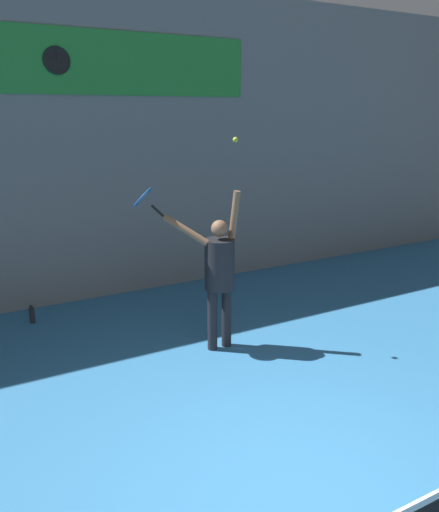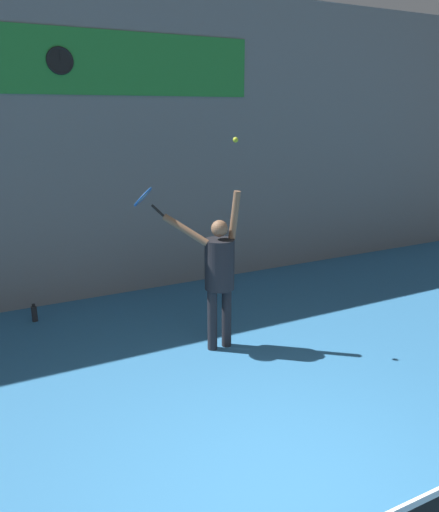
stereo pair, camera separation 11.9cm
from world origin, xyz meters
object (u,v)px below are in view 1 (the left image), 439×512
tennis_player (219,270)px  tennis_ball (235,140)px  tennis_racket (144,198)px  scoreboard_clock (57,60)px  water_bottle (32,315)px

tennis_player → tennis_ball: bearing=-12.8°
tennis_racket → tennis_ball: tennis_ball is taller
scoreboard_clock → tennis_ball: 3.23m
water_bottle → scoreboard_clock: bearing=35.6°
tennis_racket → tennis_ball: (1.01, -0.53, 0.71)m
water_bottle → tennis_player: bearing=-44.4°
tennis_player → water_bottle: (-2.09, 2.05, -0.97)m
tennis_racket → scoreboard_clock: bearing=103.0°
scoreboard_clock → tennis_player: scoreboard_clock is taller
scoreboard_clock → tennis_player: size_ratio=0.19×
tennis_player → water_bottle: size_ratio=7.63×
scoreboard_clock → water_bottle: bearing=-144.4°
scoreboard_clock → water_bottle: scoreboard_clock is taller
scoreboard_clock → tennis_racket: 2.81m
tennis_player → water_bottle: bearing=135.6°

